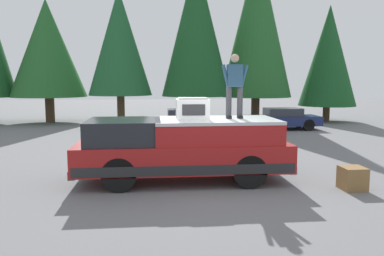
# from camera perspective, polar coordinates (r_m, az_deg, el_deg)

# --- Properties ---
(ground_plane) EXTENTS (90.00, 90.00, 0.00)m
(ground_plane) POSITION_cam_1_polar(r_m,az_deg,el_deg) (10.07, 2.53, -8.23)
(ground_plane) COLOR slate
(pickup_truck) EXTENTS (2.01, 5.54, 1.65)m
(pickup_truck) POSITION_cam_1_polar(r_m,az_deg,el_deg) (10.18, -1.36, -3.03)
(pickup_truck) COLOR maroon
(pickup_truck) RESTS_ON ground
(compressor_unit) EXTENTS (0.65, 0.84, 0.56)m
(compressor_unit) POSITION_cam_1_polar(r_m,az_deg,el_deg) (10.11, 0.06, 2.92)
(compressor_unit) COLOR white
(compressor_unit) RESTS_ON pickup_truck
(person_on_truck_bed) EXTENTS (0.29, 0.72, 1.69)m
(person_on_truck_bed) POSITION_cam_1_polar(r_m,az_deg,el_deg) (10.29, 6.31, 6.43)
(person_on_truck_bed) COLOR #333338
(person_on_truck_bed) RESTS_ON pickup_truck
(parked_car_navy) EXTENTS (1.64, 4.10, 1.16)m
(parked_car_navy) POSITION_cam_1_polar(r_m,az_deg,el_deg) (21.53, 13.06, 1.33)
(parked_car_navy) COLOR navy
(parked_car_navy) RESTS_ON ground
(parked_car_white) EXTENTS (1.64, 4.10, 1.16)m
(parked_car_white) POSITION_cam_1_polar(r_m,az_deg,el_deg) (20.24, -1.16, 1.16)
(parked_car_white) COLOR white
(parked_car_white) RESTS_ON ground
(wooden_crate) EXTENTS (0.56, 0.56, 0.56)m
(wooden_crate) POSITION_cam_1_polar(r_m,az_deg,el_deg) (10.27, 22.63, -6.87)
(wooden_crate) COLOR olive
(wooden_crate) RESTS_ON ground
(conifer_far_left) EXTENTS (3.64, 3.64, 7.43)m
(conifer_far_left) POSITION_cam_1_polar(r_m,az_deg,el_deg) (26.70, 19.54, 10.00)
(conifer_far_left) COLOR #4C3826
(conifer_far_left) RESTS_ON ground
(conifer_left) EXTENTS (4.45, 4.45, 10.99)m
(conifer_left) POSITION_cam_1_polar(r_m,az_deg,el_deg) (25.36, 9.59, 15.18)
(conifer_left) COLOR #4C3826
(conifer_left) RESTS_ON ground
(conifer_center_left) EXTENTS (4.19, 4.19, 9.98)m
(conifer_center_left) POSITION_cam_1_polar(r_m,az_deg,el_deg) (23.99, 0.61, 14.64)
(conifer_center_left) COLOR #4C3826
(conifer_center_left) RESTS_ON ground
(conifer_center_right) EXTENTS (3.79, 3.79, 8.04)m
(conifer_center_right) POSITION_cam_1_polar(r_m,az_deg,el_deg) (23.84, -10.67, 12.31)
(conifer_center_right) COLOR #4C3826
(conifer_center_right) RESTS_ON ground
(conifer_right) EXTENTS (4.70, 4.70, 7.68)m
(conifer_right) POSITION_cam_1_polar(r_m,az_deg,el_deg) (26.17, -20.61, 10.95)
(conifer_right) COLOR #4C3826
(conifer_right) RESTS_ON ground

